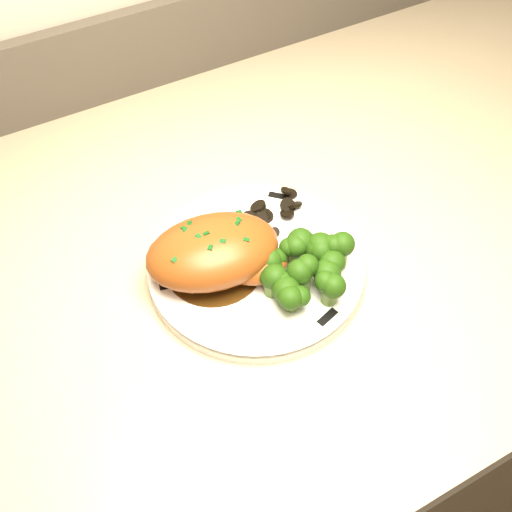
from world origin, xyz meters
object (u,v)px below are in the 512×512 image
counter (283,389)px  chicken_breast (218,253)px  plate (256,266)px  broccoli_florets (307,268)px

counter → chicken_breast: (-0.13, -0.05, 0.50)m
plate → broccoli_florets: broccoli_florets is taller
counter → plate: 0.48m
chicken_breast → broccoli_florets: chicken_breast is taller
plate → broccoli_florets: (0.03, -0.05, 0.03)m
counter → chicken_breast: counter is taller
counter → chicken_breast: 0.52m
counter → chicken_breast: size_ratio=13.39×
counter → broccoli_florets: size_ratio=20.09×
plate → chicken_breast: (-0.04, 0.01, 0.04)m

